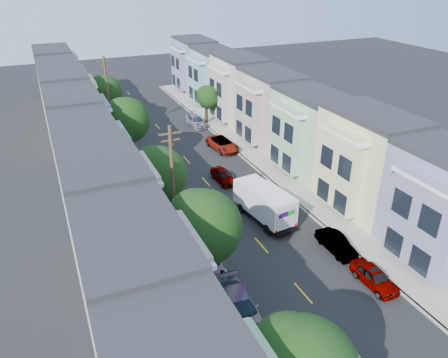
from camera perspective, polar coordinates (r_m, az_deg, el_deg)
name	(u,v)px	position (r m, az deg, el deg)	size (l,w,h in m)	color
ground	(261,245)	(34.76, 4.90, -8.64)	(160.00, 160.00, 0.00)	black
road_slab	(196,170)	(46.65, -3.71, 1.15)	(12.00, 70.00, 0.02)	black
curb_left	(140,180)	(45.19, -10.93, -0.10)	(0.30, 70.00, 0.15)	gray
curb_right	(247,160)	(48.78, 2.98, 2.43)	(0.30, 70.00, 0.15)	gray
sidewalk_left	(127,182)	(44.98, -12.54, -0.39)	(2.60, 70.00, 0.15)	gray
sidewalk_right	(257,159)	(49.32, 4.34, 2.68)	(2.60, 70.00, 0.15)	gray
centerline	(196,170)	(46.66, -3.71, 1.14)	(0.12, 70.00, 0.01)	gold
townhouse_row_left	(88,190)	(44.62, -17.28, -1.35)	(5.00, 70.00, 8.50)	#96C08F
townhouse_row_right	(286,154)	(51.11, 8.13, 3.26)	(5.00, 70.00, 8.50)	#96C08F
tree_b	(202,228)	(26.52, -2.84, -6.36)	(4.70, 4.70, 7.96)	black
tree_c	(157,175)	(35.64, -8.69, 0.54)	(4.70, 4.70, 6.89)	black
tree_d	(126,121)	(45.75, -12.69, 7.44)	(4.70, 4.70, 7.87)	black
tree_e	(104,93)	(58.57, -15.40, 10.76)	(4.48, 4.48, 7.23)	black
tree_far_r	(208,98)	(59.74, -2.09, 10.57)	(3.10, 3.10, 5.14)	black
utility_pole_near	(173,192)	(31.56, -6.62, -1.66)	(1.60, 0.26, 10.00)	#42301E
utility_pole_far	(109,98)	(55.37, -14.85, 10.14)	(1.60, 0.26, 10.00)	#42301E
fedex_truck	(264,202)	(37.22, 5.31, -3.04)	(2.39, 6.22, 2.98)	silver
lead_sedan	(223,176)	(43.91, -0.12, 0.42)	(1.51, 3.94, 1.28)	black
parked_left_b	(239,307)	(28.19, 1.95, -16.41)	(2.15, 5.12, 1.54)	black
parked_left_c	(208,262)	(31.94, -2.08, -10.79)	(1.72, 4.09, 1.23)	#B8B8B8
parked_left_d	(162,189)	(41.56, -8.15, -1.33)	(2.05, 4.87, 1.46)	#4E1309
parked_right_a	(374,277)	(32.23, 19.05, -12.02)	(1.54, 4.03, 1.31)	#333639
parked_right_b	(336,244)	(34.76, 14.45, -8.21)	(1.36, 3.86, 1.29)	white
parked_right_c	(223,144)	(51.53, -0.18, 4.58)	(2.32, 5.03, 1.40)	black
parked_right_d	(196,121)	(59.54, -3.69, 7.56)	(1.85, 4.39, 1.32)	black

